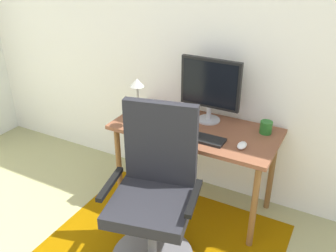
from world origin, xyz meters
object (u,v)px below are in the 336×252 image
object	(u,v)px
monitor	(210,86)
office_chair	(154,203)
desk	(195,137)
keyboard	(195,136)
computer_mouse	(242,145)
coffee_cup	(266,127)
cell_phone	(143,116)
desk_lamp	(138,93)

from	to	relation	value
monitor	office_chair	world-z (taller)	monitor
desk	keyboard	size ratio (longest dim) A/B	2.87
desk	computer_mouse	world-z (taller)	computer_mouse
monitor	coffee_cup	xyz separation A→B (m)	(0.45, 0.00, -0.24)
desk	computer_mouse	xyz separation A→B (m)	(0.40, -0.12, 0.10)
coffee_cup	office_chair	bearing A→B (deg)	-121.37
desk	cell_phone	world-z (taller)	cell_phone
cell_phone	desk	bearing A→B (deg)	-15.04
desk	office_chair	bearing A→B (deg)	-89.63
desk	desk_lamp	bearing A→B (deg)	-155.88
desk_lamp	computer_mouse	bearing A→B (deg)	3.70
desk	keyboard	distance (m)	0.18
monitor	computer_mouse	distance (m)	0.53
desk	cell_phone	bearing A→B (deg)	-177.50
monitor	coffee_cup	size ratio (longest dim) A/B	5.34
computer_mouse	desk_lamp	bearing A→B (deg)	-176.30
monitor	desk_lamp	world-z (taller)	monitor
computer_mouse	cell_phone	world-z (taller)	computer_mouse
computer_mouse	desk	bearing A→B (deg)	162.79
desk_lamp	office_chair	distance (m)	0.80
monitor	coffee_cup	world-z (taller)	monitor
cell_phone	office_chair	size ratio (longest dim) A/B	0.13
office_chair	desk	bearing A→B (deg)	77.47
desk	coffee_cup	world-z (taller)	coffee_cup
desk_lamp	keyboard	bearing A→B (deg)	3.71
desk_lamp	cell_phone	bearing A→B (deg)	109.35
computer_mouse	cell_phone	xyz separation A→B (m)	(-0.85, 0.10, -0.01)
computer_mouse	cell_phone	bearing A→B (deg)	172.96
desk_lamp	desk	bearing A→B (deg)	24.12
monitor	computer_mouse	bearing A→B (deg)	-37.75
monitor	cell_phone	distance (m)	0.59
desk	monitor	xyz separation A→B (m)	(0.04, 0.16, 0.37)
computer_mouse	office_chair	distance (m)	0.70
cell_phone	computer_mouse	bearing A→B (deg)	-24.58
office_chair	coffee_cup	bearing A→B (deg)	45.73
monitor	keyboard	size ratio (longest dim) A/B	1.15
coffee_cup	computer_mouse	bearing A→B (deg)	-106.69
desk	coffee_cup	distance (m)	0.53
keyboard	monitor	bearing A→B (deg)	94.73
cell_phone	office_chair	bearing A→B (deg)	-71.13
keyboard	coffee_cup	bearing A→B (deg)	35.93
office_chair	monitor	bearing A→B (deg)	74.54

